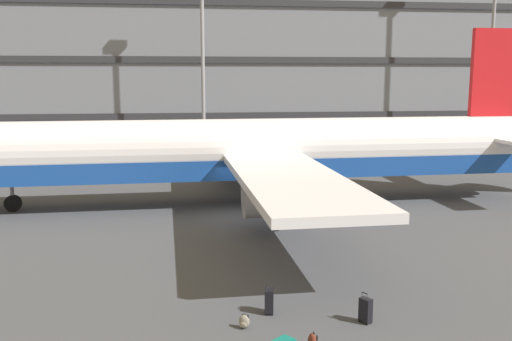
{
  "coord_description": "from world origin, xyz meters",
  "views": [
    {
      "loc": [
        -2.86,
        -28.98,
        7.34
      ],
      "look_at": [
        0.44,
        -3.25,
        3.0
      ],
      "focal_mm": 39.64,
      "sensor_mm": 36.0,
      "label": 1
    }
  ],
  "objects_px": {
    "airliner": "(249,152)",
    "suitcase_laid_flat": "(269,301)",
    "suitcase_orange": "(366,310)",
    "backpack_navy": "(244,322)"
  },
  "relations": [
    {
      "from": "airliner",
      "to": "suitcase_laid_flat",
      "type": "distance_m",
      "value": 15.86
    },
    {
      "from": "airliner",
      "to": "suitcase_orange",
      "type": "distance_m",
      "value": 16.91
    },
    {
      "from": "suitcase_laid_flat",
      "to": "backpack_navy",
      "type": "xyz_separation_m",
      "value": [
        -0.89,
        -0.96,
        -0.22
      ]
    },
    {
      "from": "suitcase_orange",
      "to": "backpack_navy",
      "type": "distance_m",
      "value": 3.67
    },
    {
      "from": "suitcase_orange",
      "to": "backpack_navy",
      "type": "bearing_deg",
      "value": 178.88
    },
    {
      "from": "backpack_navy",
      "to": "suitcase_laid_flat",
      "type": "bearing_deg",
      "value": 47.28
    },
    {
      "from": "suitcase_orange",
      "to": "backpack_navy",
      "type": "relative_size",
      "value": 2.08
    },
    {
      "from": "airliner",
      "to": "suitcase_orange",
      "type": "xyz_separation_m",
      "value": [
        1.61,
        -16.63,
        -2.61
      ]
    },
    {
      "from": "suitcase_orange",
      "to": "backpack_navy",
      "type": "height_order",
      "value": "suitcase_orange"
    },
    {
      "from": "airliner",
      "to": "suitcase_orange",
      "type": "height_order",
      "value": "airliner"
    }
  ]
}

